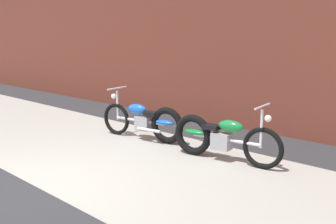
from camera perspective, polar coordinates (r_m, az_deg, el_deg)
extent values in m
plane|color=#2D2D30|center=(5.81, -19.16, -10.41)|extent=(80.00, 80.00, 0.00)
cube|color=#9E998E|center=(6.73, -5.85, -6.82)|extent=(36.00, 3.50, 0.01)
torus|color=black|center=(8.27, -7.69, -1.04)|extent=(0.68, 0.19, 0.68)
torus|color=black|center=(7.49, -0.17, -2.02)|extent=(0.74, 0.25, 0.73)
cylinder|color=silver|center=(7.86, -4.12, -1.31)|extent=(1.23, 0.26, 0.06)
cube|color=#99999E|center=(7.82, -3.65, -1.67)|extent=(0.35, 0.27, 0.28)
ellipsoid|color=blue|center=(7.86, -4.61, 0.47)|extent=(0.47, 0.26, 0.20)
ellipsoid|color=blue|center=(7.51, -0.49, -1.53)|extent=(0.46, 0.25, 0.10)
cube|color=black|center=(7.66, -2.48, -0.25)|extent=(0.31, 0.24, 0.08)
cylinder|color=silver|center=(8.19, -7.53, 1.05)|extent=(0.05, 0.05, 0.62)
cylinder|color=silver|center=(8.13, -7.60, 3.55)|extent=(0.13, 0.58, 0.03)
sphere|color=white|center=(8.22, -8.09, 2.35)|extent=(0.11, 0.11, 0.11)
cylinder|color=silver|center=(7.58, -2.88, -2.69)|extent=(0.55, 0.15, 0.06)
torus|color=black|center=(6.26, 13.94, -5.26)|extent=(0.68, 0.17, 0.68)
torus|color=black|center=(6.81, 3.72, -3.40)|extent=(0.74, 0.22, 0.73)
cylinder|color=silver|center=(6.50, 8.62, -4.07)|extent=(1.23, 0.22, 0.06)
cube|color=#99999E|center=(6.54, 7.98, -4.31)|extent=(0.35, 0.26, 0.28)
ellipsoid|color=#197A38|center=(6.41, 9.32, -2.10)|extent=(0.46, 0.25, 0.20)
ellipsoid|color=#197A38|center=(6.77, 4.09, -2.97)|extent=(0.46, 0.24, 0.10)
cube|color=black|center=(6.58, 6.49, -2.21)|extent=(0.30, 0.24, 0.08)
cylinder|color=silver|center=(6.19, 13.73, -2.45)|extent=(0.05, 0.05, 0.62)
cylinder|color=silver|center=(6.12, 13.88, 0.83)|extent=(0.11, 0.58, 0.03)
sphere|color=white|center=(6.12, 14.67, -0.93)|extent=(0.11, 0.11, 0.11)
cylinder|color=silver|center=(6.80, 6.75, -4.38)|extent=(0.55, 0.13, 0.06)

